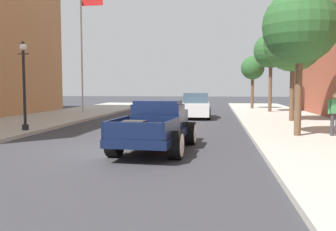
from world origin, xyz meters
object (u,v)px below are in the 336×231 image
(hotrod_truck_navy, at_px, (158,126))
(pedestrian_sidewalk_right, at_px, (335,111))
(street_lamp_near, at_px, (24,79))
(street_tree_second, at_px, (293,43))
(street_tree_nearest, at_px, (300,27))
(street_tree_farthest, at_px, (253,68))
(flagpole, at_px, (84,37))
(car_background_white, at_px, (196,106))
(street_tree_third, at_px, (271,51))

(hotrod_truck_navy, bearing_deg, pedestrian_sidewalk_right, 25.25)
(street_lamp_near, distance_m, street_tree_second, 14.01)
(street_tree_nearest, bearing_deg, hotrod_truck_navy, -149.90)
(street_tree_nearest, relative_size, street_tree_second, 0.94)
(hotrod_truck_navy, xyz_separation_m, street_tree_nearest, (5.00, 2.90, 3.53))
(street_tree_nearest, bearing_deg, street_tree_farthest, 89.98)
(street_tree_second, relative_size, street_tree_farthest, 1.29)
(street_tree_farthest, bearing_deg, pedestrian_sidewalk_right, -85.73)
(pedestrian_sidewalk_right, height_order, street_lamp_near, street_lamp_near)
(flagpole, bearing_deg, street_lamp_near, -82.49)
(hotrod_truck_navy, xyz_separation_m, flagpole, (-7.90, 14.71, 5.02))
(car_background_white, height_order, street_tree_farthest, street_tree_farthest)
(hotrod_truck_navy, bearing_deg, street_tree_farthest, 77.00)
(hotrod_truck_navy, distance_m, flagpole, 17.44)
(hotrod_truck_navy, relative_size, street_tree_nearest, 0.90)
(car_background_white, xyz_separation_m, pedestrian_sidewalk_right, (5.85, -9.22, 0.32))
(hotrod_truck_navy, xyz_separation_m, street_tree_farthest, (5.00, 21.66, 2.93))
(pedestrian_sidewalk_right, xyz_separation_m, street_tree_farthest, (-1.39, 18.65, 2.60))
(pedestrian_sidewalk_right, bearing_deg, hotrod_truck_navy, -154.75)
(street_tree_third, bearing_deg, pedestrian_sidewalk_right, -88.05)
(hotrod_truck_navy, bearing_deg, street_tree_nearest, 30.10)
(pedestrian_sidewalk_right, bearing_deg, flagpole, 140.70)
(hotrod_truck_navy, distance_m, street_tree_farthest, 22.43)
(hotrod_truck_navy, distance_m, street_tree_nearest, 6.77)
(car_background_white, relative_size, street_tree_second, 0.73)
(pedestrian_sidewalk_right, bearing_deg, street_tree_farthest, 94.27)
(hotrod_truck_navy, relative_size, street_tree_second, 0.85)
(street_lamp_near, bearing_deg, street_tree_second, 26.44)
(pedestrian_sidewalk_right, height_order, street_tree_third, street_tree_third)
(street_tree_nearest, bearing_deg, street_tree_second, 80.96)
(street_tree_nearest, bearing_deg, street_tree_third, 86.29)
(street_lamp_near, xyz_separation_m, street_tree_farthest, (11.38, 18.44, 1.30))
(street_tree_second, distance_m, street_tree_third, 7.72)
(flagpole, bearing_deg, hotrod_truck_navy, -61.78)
(flagpole, distance_m, street_tree_third, 14.05)
(car_background_white, height_order, street_tree_nearest, street_tree_nearest)
(car_background_white, bearing_deg, hotrod_truck_navy, -92.55)
(hotrod_truck_navy, height_order, street_tree_nearest, street_tree_nearest)
(hotrod_truck_navy, distance_m, street_tree_third, 18.53)
(car_background_white, distance_m, street_tree_second, 7.20)
(street_tree_second, xyz_separation_m, street_tree_third, (-0.11, 7.71, 0.28))
(hotrod_truck_navy, height_order, street_tree_third, street_tree_third)
(hotrod_truck_navy, distance_m, pedestrian_sidewalk_right, 7.08)
(street_tree_farthest, bearing_deg, street_tree_third, -78.66)
(street_lamp_near, xyz_separation_m, flagpole, (-1.52, 11.50, 3.39))
(hotrod_truck_navy, xyz_separation_m, street_tree_third, (5.92, 17.10, 3.99))
(street_tree_farthest, bearing_deg, street_tree_second, -85.22)
(street_lamp_near, distance_m, street_tree_farthest, 21.71)
(street_tree_nearest, bearing_deg, car_background_white, 115.48)
(car_background_white, relative_size, street_tree_farthest, 0.94)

